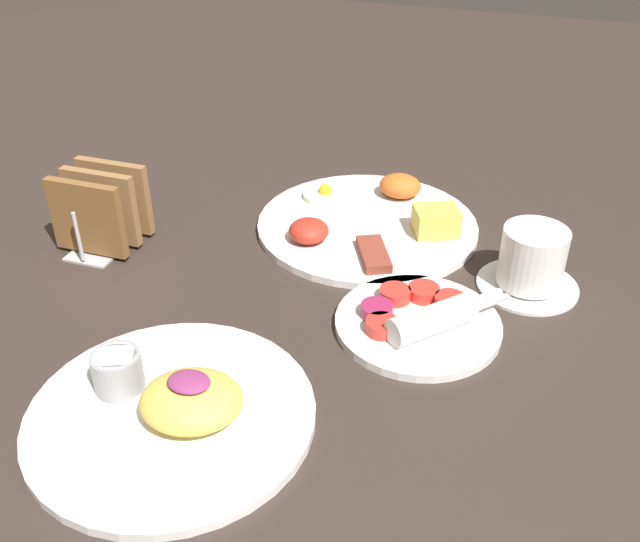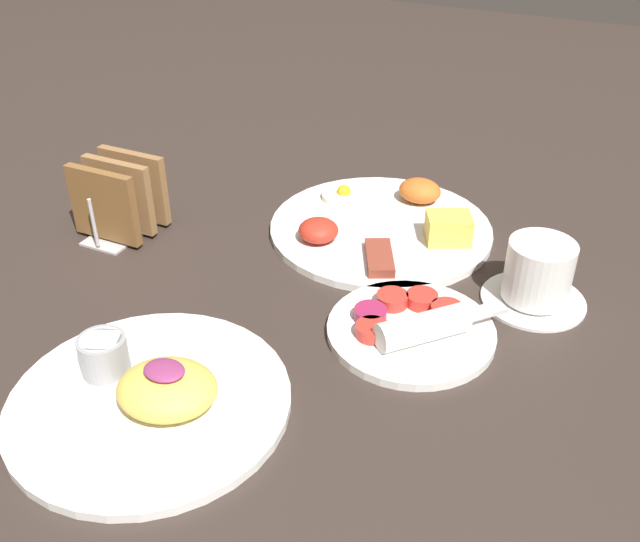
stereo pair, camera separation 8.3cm
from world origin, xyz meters
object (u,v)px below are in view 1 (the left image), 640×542
plate_breakfast (370,221)px  toast_rack (102,210)px  plate_condiments (419,320)px  coffee_cup (532,262)px  plate_foreground (171,407)px

plate_breakfast → toast_rack: bearing=-154.9°
plate_condiments → coffee_cup: bearing=48.3°
plate_foreground → coffee_cup: (0.30, 0.33, 0.02)m
toast_rack → coffee_cup: (0.53, 0.07, -0.01)m
plate_breakfast → plate_foreground: (-0.08, -0.41, 0.00)m
plate_breakfast → coffee_cup: 0.23m
plate_condiments → toast_rack: bearing=173.4°
plate_foreground → plate_breakfast: bearing=78.9°
plate_condiments → plate_breakfast: bearing=118.9°
plate_breakfast → plate_condiments: 0.23m
plate_foreground → toast_rack: bearing=132.4°
plate_breakfast → plate_condiments: (0.11, -0.20, 0.00)m
plate_breakfast → coffee_cup: (0.22, -0.08, 0.03)m
plate_condiments → toast_rack: 0.43m
plate_foreground → coffee_cup: bearing=48.1°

